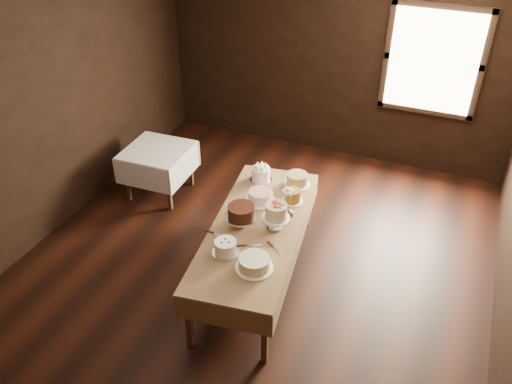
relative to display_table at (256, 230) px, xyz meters
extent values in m
cube|color=black|center=(-0.10, 0.03, -0.65)|extent=(5.00, 6.00, 0.01)
cube|color=beige|center=(-0.10, 0.03, 2.15)|extent=(5.00, 6.00, 0.01)
cube|color=black|center=(-0.10, 3.03, 0.75)|extent=(5.00, 0.02, 2.80)
cube|color=black|center=(-2.60, 0.03, 0.75)|extent=(0.02, 6.00, 2.80)
cube|color=#FFEABF|center=(1.20, 2.97, 0.95)|extent=(1.10, 0.05, 1.30)
cube|color=#3F2716|center=(-0.21, -1.09, -0.33)|extent=(0.06, 0.06, 0.63)
cube|color=#3F2716|center=(-0.50, 0.99, -0.33)|extent=(0.06, 0.06, 0.63)
cube|color=#3F2716|center=(0.50, -0.99, -0.33)|extent=(0.06, 0.06, 0.63)
cube|color=#3F2716|center=(0.21, 1.09, -0.33)|extent=(0.06, 0.06, 0.63)
cube|color=#3F2716|center=(0.00, 0.00, 0.02)|extent=(1.12, 2.30, 0.04)
cube|color=#9A734C|center=(0.00, 0.00, 0.05)|extent=(1.19, 2.36, 0.01)
cube|color=#3F2716|center=(-2.12, 0.71, -0.34)|extent=(0.05, 0.05, 0.61)
cube|color=#3F2716|center=(-2.14, 1.32, -0.34)|extent=(0.05, 0.05, 0.61)
cube|color=#3F2716|center=(-1.51, 0.74, -0.34)|extent=(0.05, 0.05, 0.61)
cube|color=#3F2716|center=(-1.54, 1.35, -0.34)|extent=(0.05, 0.05, 0.61)
cube|color=#3F2716|center=(-1.83, 1.03, -0.02)|extent=(0.74, 0.74, 0.04)
cube|color=white|center=(-1.83, 1.03, 0.00)|extent=(0.82, 0.82, 0.01)
cylinder|color=silver|center=(-0.29, 0.82, 0.06)|extent=(0.25, 0.25, 0.01)
cylinder|color=white|center=(-0.29, 0.82, 0.14)|extent=(0.29, 0.29, 0.15)
cylinder|color=white|center=(0.12, 0.89, 0.06)|extent=(0.30, 0.30, 0.01)
cylinder|color=tan|center=(0.12, 0.89, 0.13)|extent=(0.24, 0.24, 0.13)
cylinder|color=white|center=(-0.13, 0.42, 0.06)|extent=(0.33, 0.33, 0.01)
cylinder|color=white|center=(-0.13, 0.42, 0.12)|extent=(0.30, 0.30, 0.11)
cylinder|color=white|center=(0.19, 0.55, 0.06)|extent=(0.24, 0.24, 0.01)
cylinder|color=#9F6416|center=(0.19, 0.55, 0.13)|extent=(0.22, 0.22, 0.14)
cylinder|color=silver|center=(-0.15, -0.04, 0.11)|extent=(0.33, 0.33, 0.12)
cylinder|color=#34130A|center=(-0.15, -0.04, 0.23)|extent=(0.34, 0.34, 0.12)
cylinder|color=white|center=(0.19, 0.06, 0.12)|extent=(0.29, 0.29, 0.14)
cylinder|color=beige|center=(0.19, 0.06, 0.26)|extent=(0.25, 0.25, 0.15)
cylinder|color=silver|center=(-0.11, -0.49, 0.06)|extent=(0.27, 0.27, 0.01)
cylinder|color=white|center=(-0.11, -0.49, 0.12)|extent=(0.24, 0.24, 0.12)
cylinder|color=white|center=(0.23, -0.59, 0.06)|extent=(0.36, 0.36, 0.01)
cylinder|color=beige|center=(0.23, -0.59, 0.12)|extent=(0.39, 0.39, 0.11)
cube|color=silver|center=(0.09, -0.30, 0.05)|extent=(0.23, 0.13, 0.01)
cube|color=silver|center=(0.34, -0.28, 0.05)|extent=(0.21, 0.15, 0.01)
cube|color=silver|center=(-0.11, 0.25, 0.05)|extent=(0.04, 0.24, 0.01)
cube|color=silver|center=(0.21, 0.28, 0.05)|extent=(0.22, 0.14, 0.01)
cube|color=silver|center=(-0.27, -0.29, 0.05)|extent=(0.24, 0.05, 0.01)
imported|color=#2D2823|center=(0.24, 0.26, 0.12)|extent=(0.14, 0.14, 0.14)
camera|label=1|loc=(1.65, -3.92, 3.34)|focal=37.03mm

